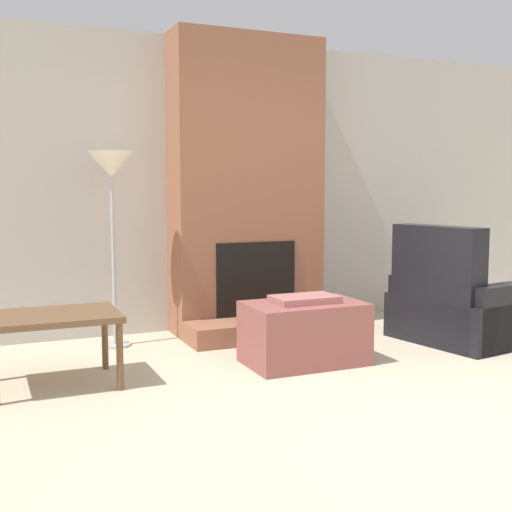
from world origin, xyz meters
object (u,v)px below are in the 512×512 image
side_table (54,322)px  floor_lamp_left (112,175)px  armchair (458,308)px  ottoman (304,332)px

side_table → floor_lamp_left: bearing=58.1°
armchair → side_table: (-3.24, 0.06, 0.14)m
ottoman → floor_lamp_left: size_ratio=0.54×
side_table → floor_lamp_left: size_ratio=0.52×
armchair → side_table: bearing=78.5°
ottoman → floor_lamp_left: 1.96m
floor_lamp_left → side_table: bearing=-121.9°
ottoman → armchair: (1.51, 0.11, 0.05)m
ottoman → side_table: 1.75m
floor_lamp_left → armchair: bearing=-20.0°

